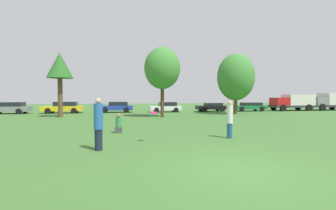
{
  "coord_description": "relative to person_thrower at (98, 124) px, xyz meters",
  "views": [
    {
      "loc": [
        -3.01,
        -6.21,
        2.01
      ],
      "look_at": [
        -1.1,
        5.13,
        1.59
      ],
      "focal_mm": 26.37,
      "sensor_mm": 36.0,
      "label": 1
    }
  ],
  "objects": [
    {
      "name": "ground_plane",
      "position": [
        4.04,
        -3.16,
        -0.99
      ],
      "size": [
        120.0,
        120.0,
        0.0
      ],
      "primitive_type": "plane",
      "color": "#3D6B2D"
    },
    {
      "name": "person_thrower",
      "position": [
        0.0,
        0.0,
        0.0
      ],
      "size": [
        0.33,
        0.33,
        1.94
      ],
      "rotation": [
        0.0,
        0.0,
        0.28
      ],
      "color": "#191E33",
      "rests_on": "ground"
    },
    {
      "name": "person_catcher",
      "position": [
        5.89,
        1.7,
        -0.08
      ],
      "size": [
        0.29,
        0.29,
        1.78
      ],
      "rotation": [
        0.0,
        0.0,
        -2.86
      ],
      "color": "navy",
      "rests_on": "ground"
    },
    {
      "name": "frisbee",
      "position": [
        2.19,
        1.11,
        0.31
      ],
      "size": [
        0.31,
        0.3,
        0.12
      ],
      "color": "#F21E72"
    },
    {
      "name": "bystander_sitting",
      "position": [
        0.59,
        4.3,
        -0.54
      ],
      "size": [
        0.39,
        0.33,
        1.05
      ],
      "color": "#3F3F47",
      "rests_on": "ground"
    },
    {
      "name": "tree_0",
      "position": [
        -5.15,
        15.32,
        3.78
      ],
      "size": [
        2.41,
        2.41,
        6.11
      ],
      "color": "brown",
      "rests_on": "ground"
    },
    {
      "name": "tree_1",
      "position": [
        4.4,
        13.83,
        3.64
      ],
      "size": [
        3.41,
        3.41,
        6.63
      ],
      "color": "#473323",
      "rests_on": "ground"
    },
    {
      "name": "tree_2",
      "position": [
        12.96,
        16.29,
        3.12
      ],
      "size": [
        4.08,
        4.08,
        6.7
      ],
      "color": "brown",
      "rests_on": "ground"
    },
    {
      "name": "parked_car_grey",
      "position": [
        -12.06,
        21.18,
        -0.31
      ],
      "size": [
        4.41,
        1.98,
        1.32
      ],
      "rotation": [
        0.0,
        0.0,
        3.15
      ],
      "color": "slate",
      "rests_on": "ground"
    },
    {
      "name": "parked_car_yellow",
      "position": [
        -6.28,
        21.29,
        -0.29
      ],
      "size": [
        4.55,
        2.03,
        1.34
      ],
      "rotation": [
        0.0,
        0.0,
        3.15
      ],
      "color": "gold",
      "rests_on": "ground"
    },
    {
      "name": "parked_car_blue",
      "position": [
        -0.18,
        21.57,
        -0.3
      ],
      "size": [
        4.09,
        1.96,
        1.31
      ],
      "rotation": [
        0.0,
        0.0,
        3.15
      ],
      "color": "#1E389E",
      "rests_on": "ground"
    },
    {
      "name": "parked_car_white",
      "position": [
        5.92,
        21.16,
        -0.34
      ],
      "size": [
        3.91,
        1.88,
        1.26
      ],
      "rotation": [
        0.0,
        0.0,
        3.15
      ],
      "color": "silver",
      "rests_on": "ground"
    },
    {
      "name": "parked_car_black",
      "position": [
        12.07,
        21.53,
        -0.37
      ],
      "size": [
        3.9,
        1.98,
        1.11
      ],
      "rotation": [
        0.0,
        0.0,
        3.15
      ],
      "color": "black",
      "rests_on": "ground"
    },
    {
      "name": "parked_car_green",
      "position": [
        17.19,
        21.15,
        -0.36
      ],
      "size": [
        4.59,
        1.92,
        1.16
      ],
      "rotation": [
        0.0,
        0.0,
        3.15
      ],
      "color": "#196633",
      "rests_on": "ground"
    },
    {
      "name": "delivery_truck_red",
      "position": [
        23.77,
        21.33,
        0.25
      ],
      "size": [
        6.18,
        2.45,
        2.22
      ],
      "rotation": [
        0.0,
        0.0,
        3.15
      ],
      "color": "#2D2D33",
      "rests_on": "ground"
    },
    {
      "name": "delivery_truck_grey",
      "position": [
        29.7,
        21.47,
        0.37
      ],
      "size": [
        5.94,
        2.57,
        2.47
      ],
      "rotation": [
        0.0,
        0.0,
        3.15
      ],
      "color": "#2D2D33",
      "rests_on": "ground"
    }
  ]
}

